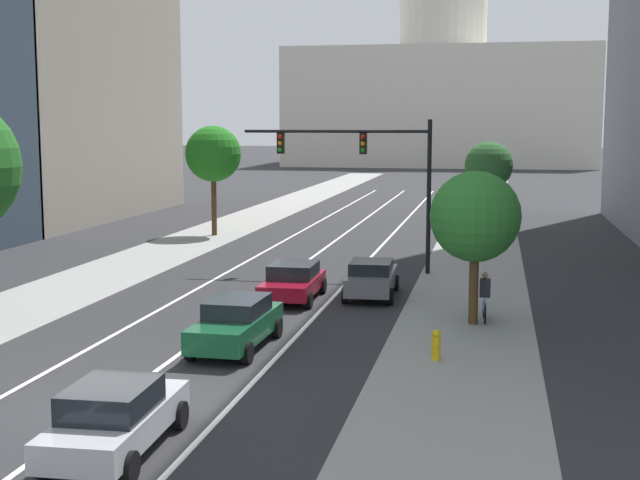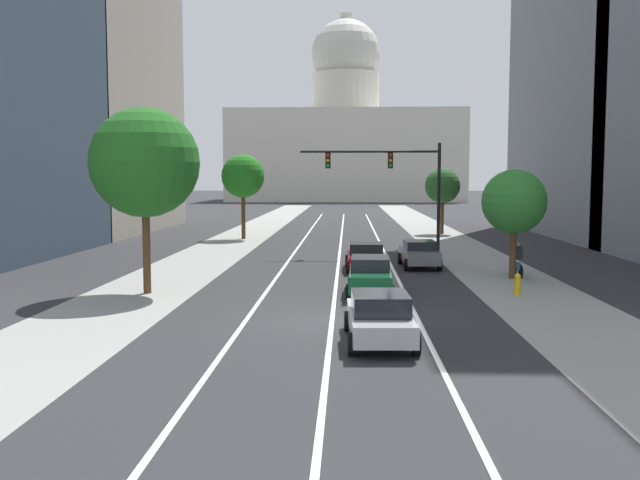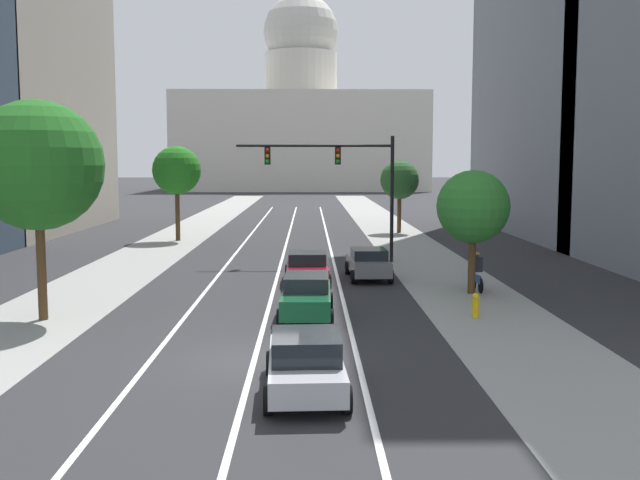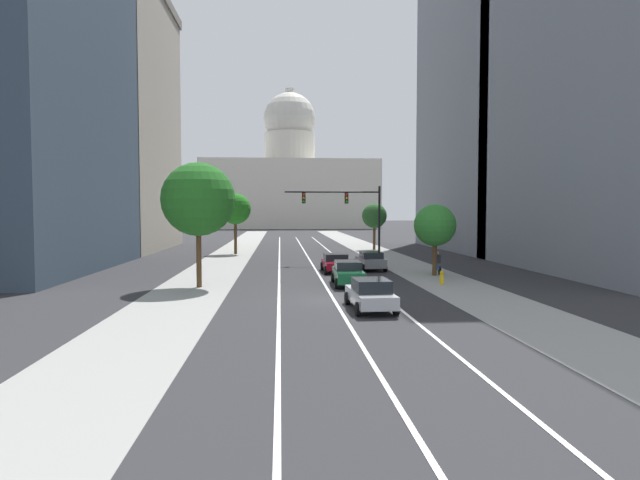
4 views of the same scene
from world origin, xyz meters
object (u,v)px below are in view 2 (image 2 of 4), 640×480
Objects in this scene: car_silver at (380,317)px; street_tree_near_right at (514,202)px; cyclist at (518,260)px; car_crimson at (366,256)px; car_green at (370,275)px; street_tree_far_right at (443,186)px; fire_hydrant at (518,284)px; street_tree_mid_left at (243,176)px; car_gray at (419,253)px; capitol_building at (346,142)px; street_tree_near_left at (145,163)px; traffic_signal_mast at (395,175)px.

street_tree_near_right is (6.98, 13.47, 2.91)m from car_silver.
car_crimson is at bearing 68.88° from cyclist.
car_green is 0.83× the size of street_tree_far_right.
fire_hydrant is 0.14× the size of street_tree_mid_left.
car_gray is 0.65× the size of street_tree_mid_left.
capitol_building is at bearing -1.48° from car_silver.
car_green is at bearing -102.79° from street_tree_far_right.
car_green is 5.20× the size of fire_hydrant.
street_tree_near_right is at bearing -90.42° from street_tree_far_right.
cyclist is at bearing -29.84° from car_silver.
street_tree_near_left is 17.14m from street_tree_near_right.
car_crimson is 25.28m from street_tree_far_right.
street_tree_mid_left is at bearing 127.21° from street_tree_near_right.
street_tree_near_right reaches higher than car_silver.
street_tree_mid_left is at bearing -94.61° from capitol_building.
car_gray is 15.89m from street_tree_near_left.
car_green is 27.90m from street_tree_mid_left.
street_tree_mid_left is at bearing 20.83° from car_green.
traffic_signal_mast reaches higher than car_green.
car_green is 8.90m from street_tree_near_right.
traffic_signal_mast is at bearing -45.58° from street_tree_mid_left.
cyclist is at bearing 18.24° from street_tree_near_left.
street_tree_far_right is at bearing 62.61° from street_tree_near_left.
capitol_building is 113.85m from car_gray.
car_crimson is at bearing 40.11° from street_tree_near_left.
street_tree_near_left is at bearing 129.06° from car_crimson.
car_silver is at bearing -100.08° from street_tree_far_right.
street_tree_near_left is at bearing -93.69° from capitol_building.
capitol_building is 91.08m from street_tree_far_right.
car_crimson is at bearing 1.39° from car_green.
street_tree_near_right is at bearing -29.50° from car_silver.
car_gray is 0.95× the size of car_silver.
street_tree_mid_left is (-16.54, 20.77, 4.09)m from cyclist.
capitol_building is at bearing 2.06° from car_green.
car_green is 0.55× the size of traffic_signal_mast.
street_tree_near_right is at bearing 141.05° from cyclist.
car_crimson is at bearing -2.11° from car_silver.
fire_hydrant is (6.05, -7.78, -0.28)m from car_crimson.
car_green is at bearing -97.69° from traffic_signal_mast.
street_tree_near_right is at bearing 79.28° from fire_hydrant.
car_crimson is 8.46m from traffic_signal_mast.
car_crimson is 0.94× the size of car_green.
car_silver is at bearing -125.22° from fire_hydrant.
car_gray is 6.40m from street_tree_near_right.
street_tree_near_right is (16.17, -21.29, -1.26)m from street_tree_mid_left.
fire_hydrant is at bearing -90.27° from car_green.
car_green is at bearing -2.11° from car_silver.
capitol_building is 122.46m from car_green.
car_crimson is 2.57× the size of cyclist.
car_silver is at bearing -75.19° from street_tree_mid_left.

